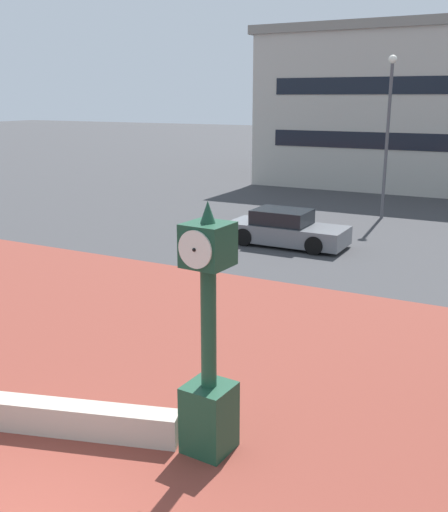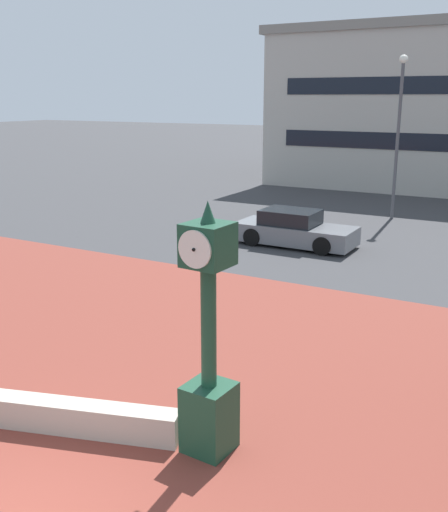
{
  "view_description": "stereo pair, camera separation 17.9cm",
  "coord_description": "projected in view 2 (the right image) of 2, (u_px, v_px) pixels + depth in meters",
  "views": [
    {
      "loc": [
        4.99,
        -3.63,
        5.17
      ],
      "look_at": [
        1.36,
        3.29,
        3.05
      ],
      "focal_mm": 41.25,
      "sensor_mm": 36.0,
      "label": 1
    },
    {
      "loc": [
        5.15,
        -3.55,
        5.17
      ],
      "look_at": [
        1.36,
        3.29,
        3.05
      ],
      "focal_mm": 41.25,
      "sensor_mm": 36.0,
      "label": 2
    }
  ],
  "objects": [
    {
      "name": "plaza_brick_paving",
      "position": [
        166.0,
        414.0,
        9.91
      ],
      "size": [
        44.0,
        15.47,
        0.01
      ],
      "primitive_type": "cube",
      "color": "brown",
      "rests_on": "ground"
    },
    {
      "name": "planter_wall",
      "position": [
        82.0,
        418.0,
        9.31
      ],
      "size": [
        3.18,
        1.31,
        0.5
      ],
      "primitive_type": "cube",
      "rotation": [
        0.0,
        0.0,
        0.29
      ],
      "color": "#ADA393",
      "rests_on": "ground"
    },
    {
      "name": "street_clock",
      "position": [
        209.0,
        356.0,
        8.53
      ],
      "size": [
        0.71,
        0.73,
        3.82
      ],
      "rotation": [
        0.0,
        0.0,
        -0.07
      ],
      "color": "#19422D",
      "rests_on": "ground"
    },
    {
      "name": "car_street_mid",
      "position": [
        294.0,
        230.0,
        21.05
      ],
      "size": [
        4.29,
        1.87,
        1.28
      ],
      "rotation": [
        0.0,
        0.0,
        4.7
      ],
      "color": "slate",
      "rests_on": "ground"
    },
    {
      "name": "street_lamp_post",
      "position": [
        399.0,
        121.0,
        24.79
      ],
      "size": [
        0.36,
        0.36,
        6.86
      ],
      "color": "#4C4C51",
      "rests_on": "ground"
    }
  ]
}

